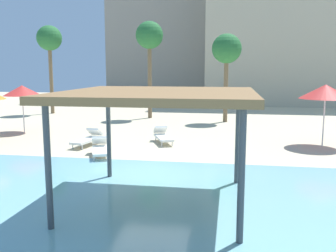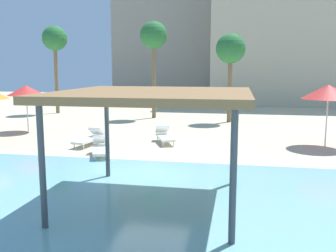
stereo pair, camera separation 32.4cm
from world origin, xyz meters
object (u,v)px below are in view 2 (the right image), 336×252
object	(u,v)px
shade_pavilion	(155,97)
lounge_chair_0	(165,136)
palm_tree_3	(55,41)
beach_umbrella_red_4	(328,92)
lounge_chair_3	(101,148)
lounge_chair_4	(90,138)
palm_tree_1	(154,38)
palm_tree_2	(231,50)
beach_umbrella_red_1	(26,90)

from	to	relation	value
shade_pavilion	lounge_chair_0	bearing A→B (deg)	99.54
shade_pavilion	palm_tree_3	bearing A→B (deg)	123.46
beach_umbrella_red_4	lounge_chair_0	xyz separation A→B (m)	(-7.26, -0.45, -2.12)
lounge_chair_3	lounge_chair_4	distance (m)	2.29
beach_umbrella_red_4	lounge_chair_3	xyz separation A→B (m)	(-9.25, -3.58, -2.12)
palm_tree_1	palm_tree_2	bearing A→B (deg)	-11.90
lounge_chair_4	palm_tree_3	world-z (taller)	palm_tree_3
beach_umbrella_red_1	beach_umbrella_red_4	bearing A→B (deg)	-4.68
lounge_chair_3	palm_tree_1	size ratio (longest dim) A/B	0.30
shade_pavilion	beach_umbrella_red_4	xyz separation A→B (m)	(5.93, 8.39, -0.29)
lounge_chair_4	palm_tree_2	world-z (taller)	palm_tree_2
shade_pavilion	palm_tree_1	world-z (taller)	palm_tree_1
shade_pavilion	lounge_chair_4	size ratio (longest dim) A/B	2.38
palm_tree_3	lounge_chair_0	bearing A→B (deg)	-43.72
palm_tree_2	lounge_chair_3	bearing A→B (deg)	-114.03
beach_umbrella_red_4	palm_tree_1	size ratio (longest dim) A/B	0.41
shade_pavilion	lounge_chair_3	distance (m)	6.32
beach_umbrella_red_1	palm_tree_2	world-z (taller)	palm_tree_2
beach_umbrella_red_1	lounge_chair_3	distance (m)	8.03
shade_pavilion	lounge_chair_4	xyz separation A→B (m)	(-4.57, 6.73, -2.42)
beach_umbrella_red_4	lounge_chair_3	world-z (taller)	beach_umbrella_red_4
palm_tree_1	palm_tree_3	size ratio (longest dim) A/B	1.00
lounge_chair_0	palm_tree_2	bearing A→B (deg)	137.33
lounge_chair_3	palm_tree_1	distance (m)	12.98
beach_umbrella_red_4	shade_pavilion	bearing A→B (deg)	-125.26
palm_tree_2	beach_umbrella_red_1	bearing A→B (deg)	-151.57
lounge_chair_0	lounge_chair_3	size ratio (longest dim) A/B	1.00
beach_umbrella_red_1	lounge_chair_4	size ratio (longest dim) A/B	1.30
beach_umbrella_red_1	palm_tree_2	xyz separation A→B (m)	(10.89, 5.90, 2.33)
beach_umbrella_red_4	palm_tree_3	world-z (taller)	palm_tree_3
lounge_chair_4	palm_tree_3	xyz separation A→B (m)	(-7.39, 11.37, 5.27)
palm_tree_3	shade_pavilion	bearing A→B (deg)	-56.54
shade_pavilion	palm_tree_2	xyz separation A→B (m)	(1.47, 15.54, 1.88)
shade_pavilion	beach_umbrella_red_4	world-z (taller)	shade_pavilion
shade_pavilion	lounge_chair_3	bearing A→B (deg)	124.66
beach_umbrella_red_4	palm_tree_2	world-z (taller)	palm_tree_2
beach_umbrella_red_4	palm_tree_2	distance (m)	8.71
lounge_chair_3	palm_tree_1	xyz separation A→B (m)	(-0.52, 11.86, 5.26)
palm_tree_2	palm_tree_3	world-z (taller)	palm_tree_3
palm_tree_1	shade_pavilion	bearing A→B (deg)	-77.03
shade_pavilion	palm_tree_2	size ratio (longest dim) A/B	0.83
beach_umbrella_red_4	lounge_chair_4	world-z (taller)	beach_umbrella_red_4
beach_umbrella_red_1	palm_tree_1	xyz separation A→B (m)	(5.59, 7.02, 3.30)
beach_umbrella_red_4	lounge_chair_4	distance (m)	10.84
beach_umbrella_red_4	lounge_chair_0	size ratio (longest dim) A/B	1.40
shade_pavilion	lounge_chair_0	distance (m)	8.40
beach_umbrella_red_4	palm_tree_2	bearing A→B (deg)	121.96
shade_pavilion	palm_tree_1	distance (m)	17.33
lounge_chair_3	palm_tree_2	world-z (taller)	palm_tree_2
palm_tree_1	palm_tree_2	size ratio (longest dim) A/B	1.18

